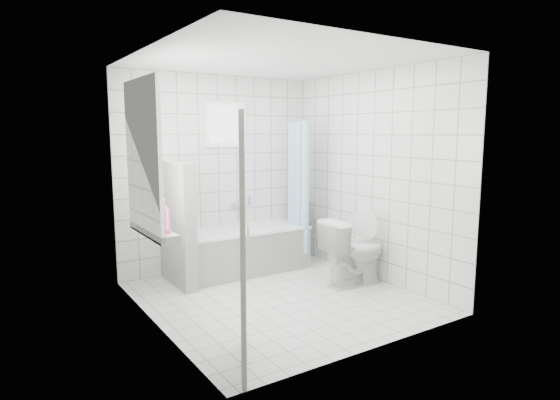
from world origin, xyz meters
TOP-DOWN VIEW (x-y plane):
  - ground at (0.00, 0.00)m, footprint 3.00×3.00m
  - ceiling at (0.00, 0.00)m, footprint 3.00×3.00m
  - wall_back at (0.00, 1.50)m, footprint 2.80×0.02m
  - wall_front at (0.00, -1.50)m, footprint 2.80×0.02m
  - wall_left at (-1.40, 0.00)m, footprint 0.02×3.00m
  - wall_right at (1.40, 0.00)m, footprint 0.02×3.00m
  - window_left at (-1.35, 0.30)m, footprint 0.01×0.90m
  - window_back at (0.10, 1.46)m, footprint 0.50×0.01m
  - window_sill at (-1.31, 0.30)m, footprint 0.18×1.02m
  - door at (-1.06, -1.13)m, footprint 0.41×0.72m
  - bathtub at (0.15, 1.12)m, footprint 1.71×0.77m
  - partition_wall at (-0.77, 1.07)m, footprint 0.15×0.85m
  - tiled_ledge at (1.24, 1.38)m, footprint 0.40×0.24m
  - toilet at (1.03, -0.10)m, footprint 0.82×0.48m
  - curtain_rod at (0.95, 1.10)m, footprint 0.02×0.80m
  - shower_curtain at (0.95, 0.97)m, footprint 0.14×0.48m
  - tub_faucet at (0.25, 1.46)m, footprint 0.18×0.06m
  - sill_bottles at (-1.30, 0.15)m, footprint 0.18×0.77m
  - ledge_bottles at (1.25, 1.36)m, footprint 0.22×0.18m

SIDE VIEW (x-z plane):
  - ground at x=0.00m, z-range 0.00..0.00m
  - tiled_ledge at x=1.24m, z-range 0.00..0.55m
  - bathtub at x=0.15m, z-range 0.00..0.58m
  - toilet at x=1.03m, z-range 0.00..0.82m
  - ledge_bottles at x=1.25m, z-range 0.53..0.81m
  - partition_wall at x=-0.77m, z-range 0.00..1.50m
  - tub_faucet at x=0.25m, z-range 0.82..0.88m
  - window_sill at x=-1.31m, z-range 0.82..0.90m
  - door at x=-1.06m, z-range 0.00..2.00m
  - sill_bottles at x=-1.30m, z-range 0.86..1.19m
  - shower_curtain at x=0.95m, z-range 0.21..1.99m
  - wall_back at x=0.00m, z-range 0.00..2.60m
  - wall_front at x=0.00m, z-range 0.00..2.60m
  - wall_left at x=-1.40m, z-range 0.00..2.60m
  - wall_right at x=1.40m, z-range 0.00..2.60m
  - window_left at x=-1.35m, z-range 0.90..2.30m
  - window_back at x=0.10m, z-range 1.70..2.20m
  - curtain_rod at x=0.95m, z-range 1.99..2.01m
  - ceiling at x=0.00m, z-range 2.60..2.60m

